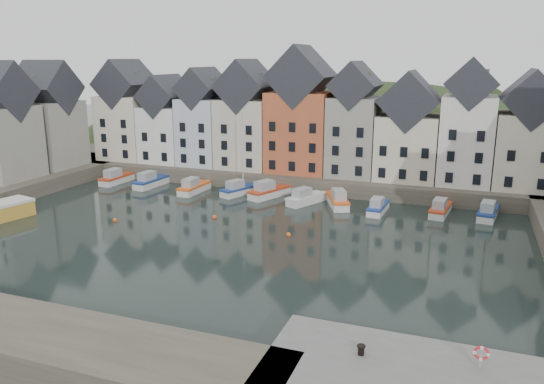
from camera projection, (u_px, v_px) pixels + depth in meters
The scene contains 18 objects.
ground at pixel (215, 245), 52.35m from camera, with size 260.00×260.00×0.00m, color black.
far_quay at pixel (304, 174), 79.37m from camera, with size 90.00×16.00×2.00m, color #4A4438.
hillside at pixel (340, 240), 107.65m from camera, with size 153.60×70.40×64.00m.
far_terrace at pixel (322, 124), 74.54m from camera, with size 72.37×8.16×17.78m.
left_terrace at pixel (26, 124), 74.57m from camera, with size 7.65×17.00×15.69m.
mooring_buoys at pixel (204, 224), 58.50m from camera, with size 20.50×5.50×0.50m.
boat_a at pixel (117, 178), 78.08m from camera, with size 2.26×6.48×2.46m.
boat_b at pixel (151, 181), 75.95m from camera, with size 2.51×6.62×2.49m.
boat_c at pixel (194, 188), 72.51m from camera, with size 2.21×6.27×2.38m.
boat_d at pixel (239, 189), 71.38m from camera, with size 4.01×6.26×11.47m.
boat_e at pixel (269, 191), 70.14m from camera, with size 4.45×6.97×2.57m.
boat_f at pixel (306, 198), 67.02m from camera, with size 4.21×6.31×2.33m.
boat_g at pixel (338, 200), 65.92m from camera, with size 4.42×6.73×2.48m.
boat_h at pixel (378, 207), 63.09m from camera, with size 2.00×5.67×2.15m.
boat_i at pixel (440, 209), 62.27m from camera, with size 2.51×6.05×2.26m.
boat_j at pixel (488, 212), 60.95m from camera, with size 2.67×6.26×2.33m.
mooring_bollard at pixel (361, 349), 29.21m from camera, with size 0.48×0.48×0.56m.
life_ring_post at pixel (481, 354), 27.78m from camera, with size 0.80×0.17×1.30m.
Camera 1 is at (22.49, -44.42, 17.91)m, focal length 35.00 mm.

